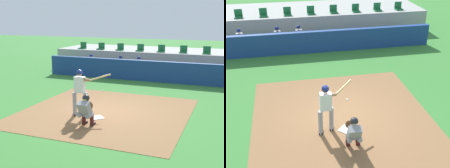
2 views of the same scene
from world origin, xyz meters
The scene contains 18 objects.
ground_plane centered at (0.00, 0.00, 0.00)m, with size 80.00×80.00×0.00m, color #387A33.
dirt_infield centered at (0.00, 0.00, 0.01)m, with size 6.40×6.40×0.01m, color olive.
home_plate centered at (0.00, -0.80, 0.02)m, with size 0.44×0.44×0.02m, color white.
batter_at_plate centered at (-0.67, -0.77, 1.04)m, with size 1.27×0.84×1.80m.
catcher_crouched centered at (0.01, -1.70, 0.61)m, with size 0.50×1.66×1.13m.
dugout_wall centered at (0.00, 6.50, 0.60)m, with size 13.00×0.30×1.20m, color navy.
dugout_bench centered at (0.00, 7.50, 0.23)m, with size 11.80×0.44×0.45m, color olive.
dugout_player_0 centered at (-4.19, 7.34, 0.67)m, with size 0.49×0.70×1.30m.
dugout_player_1 centered at (-2.13, 7.34, 0.67)m, with size 0.49×0.70×1.30m.
dugout_player_2 centered at (-0.94, 7.34, 0.67)m, with size 0.49×0.70×1.30m.
stands_platform centered at (0.00, 10.90, 0.70)m, with size 15.00×4.40×1.40m, color #9E9E99.
stadium_seat_0 centered at (-5.78, 9.38, 1.53)m, with size 0.46×0.46×0.48m.
stadium_seat_1 centered at (-4.33, 9.38, 1.53)m, with size 0.46×0.46×0.48m.
stadium_seat_2 centered at (-2.89, 9.38, 1.53)m, with size 0.46×0.46×0.48m.
stadium_seat_3 centered at (-1.44, 9.38, 1.53)m, with size 0.46×0.46×0.48m.
stadium_seat_4 centered at (0.00, 9.38, 1.53)m, with size 0.46×0.46×0.48m.
stadium_seat_5 centered at (1.44, 9.38, 1.53)m, with size 0.46×0.46×0.48m.
stadium_seat_6 centered at (2.89, 9.38, 1.53)m, with size 0.46×0.46×0.48m.
Camera 1 is at (4.65, -10.86, 3.72)m, focal length 50.04 mm.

